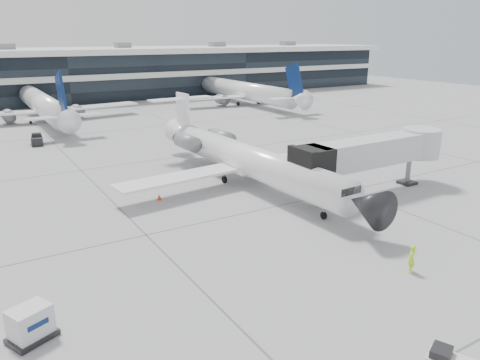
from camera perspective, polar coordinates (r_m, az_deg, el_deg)
ground at (r=39.19m, az=2.49°, el=-3.66°), size 220.00×220.00×0.00m
terminal at (r=114.63m, az=-21.21°, el=11.60°), size 170.00×22.00×10.00m
bg_jet_center at (r=87.46m, az=-22.71°, el=6.71°), size 32.00×40.00×9.60m
bg_jet_right at (r=101.18m, az=0.41°, el=9.28°), size 32.00×40.00×9.60m
regional_jet at (r=45.41m, az=0.61°, el=2.70°), size 26.16×32.60×7.53m
jet_bridge at (r=44.38m, az=16.44°, el=3.40°), size 16.58×3.68×5.34m
ramp_worker at (r=30.81m, az=20.16°, el=-8.99°), size 0.78×0.74×1.80m
cargo_uld at (r=25.25m, az=-24.17°, el=-15.73°), size 2.50×2.23×1.68m
traffic_cone at (r=41.99m, az=-9.83°, el=-2.04°), size 0.53×0.53×0.61m
far_tug at (r=67.90m, az=-23.51°, el=4.50°), size 1.75×2.54×1.49m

